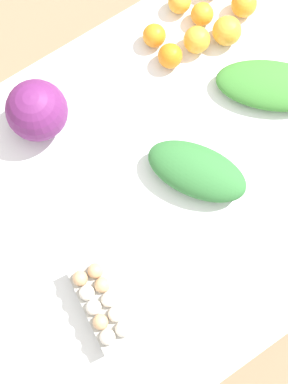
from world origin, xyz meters
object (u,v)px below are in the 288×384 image
(cabbage_purple, at_px, (37,111))
(orange_6, at_px, (227,31))
(orange_4, at_px, (244,4))
(orange_5, at_px, (202,14))
(egg_carton, at_px, (102,304))
(orange_3, at_px, (180,2))
(greens_bunch_beet_tops, at_px, (272,86))
(greens_bunch_chard, at_px, (197,171))
(orange_0, at_px, (197,40))
(orange_1, at_px, (154,36))
(orange_7, at_px, (170,56))

(cabbage_purple, relative_size, orange_6, 1.97)
(orange_4, relative_size, orange_5, 1.13)
(egg_carton, height_order, orange_3, egg_carton)
(greens_bunch_beet_tops, relative_size, orange_3, 4.67)
(cabbage_purple, xyz_separation_m, greens_bunch_chard, (-0.26, 0.36, -0.04))
(orange_0, height_order, orange_4, orange_0)
(cabbage_purple, height_order, greens_bunch_chard, cabbage_purple)
(orange_1, bearing_deg, greens_bunch_chard, 71.03)
(greens_bunch_beet_tops, distance_m, orange_3, 0.37)
(greens_bunch_chard, distance_m, orange_3, 0.52)
(orange_5, xyz_separation_m, orange_7, (0.15, 0.06, 0.00))
(greens_bunch_beet_tops, relative_size, orange_6, 3.77)
(greens_bunch_beet_tops, xyz_separation_m, orange_7, (0.18, -0.23, 0.00))
(orange_4, xyz_separation_m, orange_6, (0.10, 0.05, 0.00))
(orange_5, relative_size, orange_7, 0.95)
(greens_bunch_beet_tops, distance_m, orange_5, 0.29)
(orange_5, bearing_deg, greens_bunch_chard, 52.52)
(greens_bunch_chard, distance_m, greens_bunch_beet_tops, 0.33)
(orange_0, bearing_deg, orange_1, -41.88)
(orange_3, bearing_deg, orange_1, 22.25)
(orange_0, xyz_separation_m, orange_5, (-0.06, -0.06, -0.01))
(cabbage_purple, relative_size, orange_0, 2.14)
(orange_0, bearing_deg, orange_6, 163.09)
(orange_6, xyz_separation_m, orange_7, (0.18, -0.03, -0.01))
(egg_carton, xyz_separation_m, greens_bunch_beet_tops, (-0.71, -0.24, -0.01))
(orange_3, distance_m, orange_6, 0.17)
(greens_bunch_chard, xyz_separation_m, orange_3, (-0.26, -0.45, -0.01))
(orange_7, bearing_deg, greens_bunch_chard, 66.79)
(cabbage_purple, bearing_deg, orange_7, 173.82)
(egg_carton, distance_m, orange_7, 0.71)
(orange_0, bearing_deg, greens_bunch_chard, 54.44)
(orange_6, bearing_deg, orange_1, -31.29)
(cabbage_purple, distance_m, orange_7, 0.41)
(orange_3, bearing_deg, orange_6, 108.67)
(egg_carton, distance_m, orange_1, 0.76)
(orange_3, bearing_deg, egg_carton, 42.54)
(orange_3, height_order, orange_4, orange_4)
(egg_carton, height_order, orange_6, egg_carton)
(orange_7, bearing_deg, cabbage_purple, -6.18)
(egg_carton, xyz_separation_m, orange_3, (-0.65, -0.60, -0.01))
(cabbage_purple, relative_size, orange_7, 2.35)
(orange_6, bearing_deg, orange_0, -16.91)
(egg_carton, xyz_separation_m, orange_4, (-0.80, -0.49, -0.01))
(orange_3, bearing_deg, greens_bunch_chard, 59.93)
(greens_bunch_chard, distance_m, orange_5, 0.48)
(orange_3, height_order, orange_6, orange_6)
(orange_0, bearing_deg, orange_3, -104.00)
(cabbage_purple, bearing_deg, orange_3, -170.64)
(greens_bunch_chard, bearing_deg, orange_5, -127.48)
(orange_1, distance_m, orange_3, 0.13)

